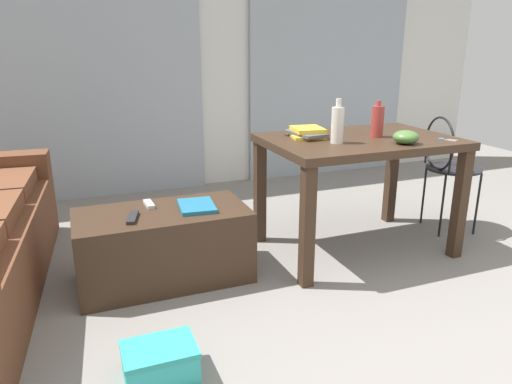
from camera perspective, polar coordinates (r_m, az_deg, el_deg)
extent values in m
plane|color=gray|center=(3.14, 7.79, -8.07)|extent=(7.75, 7.75, 0.00)
cube|color=silver|center=(4.69, -3.99, 15.70)|extent=(5.80, 0.10, 2.41)
cube|color=#99A3AD|center=(4.41, -17.93, 13.55)|extent=(1.74, 0.03, 2.22)
cube|color=#99A3AD|center=(5.07, 8.81, 14.56)|extent=(1.74, 0.03, 2.22)
cube|color=#382619|center=(2.85, -10.95, -6.29)|extent=(0.97, 0.50, 0.43)
cube|color=#382619|center=(3.14, 12.26, 5.91)|extent=(1.19, 0.81, 0.05)
cube|color=#382619|center=(2.68, 6.13, -4.25)|extent=(0.07, 0.07, 0.71)
cube|color=#382619|center=(3.30, 23.15, -1.39)|extent=(0.07, 0.07, 0.71)
cube|color=#382619|center=(3.29, 0.47, -0.03)|extent=(0.07, 0.07, 0.71)
cube|color=#382619|center=(3.81, 15.83, 1.76)|extent=(0.07, 0.07, 0.71)
cylinder|color=black|center=(3.76, 22.51, 2.61)|extent=(0.39, 0.39, 0.02)
cylinder|color=black|center=(3.78, 24.89, -1.35)|extent=(0.02, 0.02, 0.46)
cylinder|color=black|center=(4.00, 22.79, -0.13)|extent=(0.02, 0.02, 0.46)
cylinder|color=black|center=(3.64, 21.34, -1.60)|extent=(0.02, 0.02, 0.46)
cylinder|color=black|center=(3.87, 19.37, -0.32)|extent=(0.02, 0.02, 0.46)
torus|color=black|center=(3.65, 21.02, 5.42)|extent=(0.10, 0.38, 0.38)
cylinder|color=black|center=(3.53, 22.17, 3.40)|extent=(0.02, 0.02, 0.18)
cylinder|color=black|center=(3.81, 19.66, 4.63)|extent=(0.02, 0.02, 0.18)
cylinder|color=#99332D|center=(3.16, 14.29, 8.14)|extent=(0.08, 0.08, 0.20)
cylinder|color=#99332D|center=(3.15, 14.44, 10.22)|extent=(0.03, 0.03, 0.03)
cylinder|color=beige|center=(2.92, 9.70, 7.85)|extent=(0.08, 0.08, 0.21)
cylinder|color=beige|center=(2.90, 9.83, 10.43)|extent=(0.03, 0.03, 0.05)
ellipsoid|color=#477033|center=(3.00, 17.45, 6.27)|extent=(0.15, 0.15, 0.08)
cube|color=gold|center=(3.10, 6.05, 6.71)|extent=(0.24, 0.26, 0.02)
cube|color=#4C4C51|center=(3.08, 5.95, 6.99)|extent=(0.20, 0.30, 0.02)
cube|color=gold|center=(3.10, 6.22, 7.44)|extent=(0.21, 0.24, 0.03)
cube|color=#9EA0A5|center=(3.21, 22.25, 5.78)|extent=(0.06, 0.07, 0.00)
torus|color=#3372B2|center=(3.22, 21.22, 5.93)|extent=(0.03, 0.03, 0.00)
cube|color=#9EA0A5|center=(3.20, 22.15, 5.75)|extent=(0.03, 0.08, 0.00)
torus|color=#3372B2|center=(3.23, 21.27, 5.95)|extent=(0.03, 0.03, 0.00)
cube|color=#232326|center=(2.68, -14.50, -2.95)|extent=(0.09, 0.19, 0.02)
cube|color=#B7B7B2|center=(2.87, -12.64, -1.42)|extent=(0.05, 0.14, 0.02)
cube|color=#1E668C|center=(2.79, -7.09, -1.66)|extent=(0.22, 0.28, 0.02)
cube|color=#33B2AD|center=(2.15, -11.36, -19.54)|extent=(0.29, 0.21, 0.12)
cube|color=teal|center=(2.10, -11.49, -17.91)|extent=(0.30, 0.22, 0.02)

